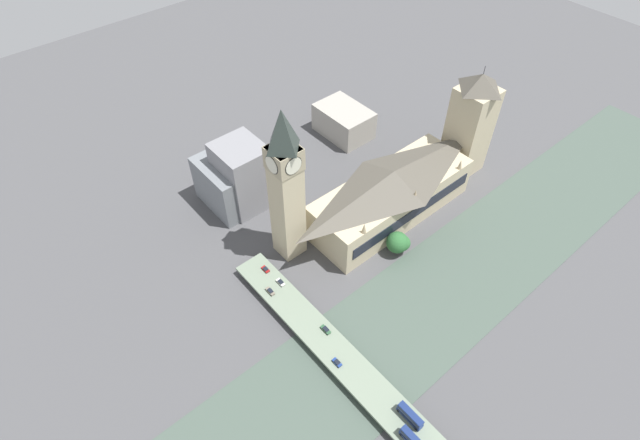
% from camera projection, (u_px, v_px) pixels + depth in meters
% --- Properties ---
extents(ground_plane, '(600.00, 600.00, 0.00)m').
position_uv_depth(ground_plane, '(403.00, 242.00, 232.65)').
color(ground_plane, '#4C4C4F').
extents(river_water, '(49.35, 360.00, 0.30)m').
position_uv_depth(river_water, '(455.00, 282.00, 216.50)').
color(river_water, '#47564C').
rests_on(river_water, ground_plane).
extents(parliament_hall, '(29.20, 83.09, 27.31)m').
position_uv_depth(parliament_hall, '(391.00, 193.00, 235.42)').
color(parliament_hall, '#C1B28E').
rests_on(parliament_hall, ground_plane).
extents(clock_tower, '(12.23, 12.23, 75.93)m').
position_uv_depth(clock_tower, '(286.00, 184.00, 200.08)').
color(clock_tower, '#C1B28E').
rests_on(clock_tower, ground_plane).
extents(victoria_tower, '(17.79, 17.79, 59.67)m').
position_uv_depth(victoria_tower, '(470.00, 124.00, 249.27)').
color(victoria_tower, '#C1B28E').
rests_on(victoria_tower, ground_plane).
extents(road_bridge, '(130.70, 13.30, 4.26)m').
position_uv_depth(road_bridge, '(349.00, 366.00, 186.03)').
color(road_bridge, '#5D6A59').
rests_on(road_bridge, ground_plane).
extents(double_decker_bus_mid, '(10.23, 2.61, 4.72)m').
position_uv_depth(double_decker_bus_mid, '(410.00, 416.00, 169.77)').
color(double_decker_bus_mid, navy).
rests_on(double_decker_bus_mid, road_bridge).
extents(car_northbound_lead, '(4.69, 1.81, 1.49)m').
position_uv_depth(car_northbound_lead, '(326.00, 329.00, 194.85)').
color(car_northbound_lead, '#2D5638').
rests_on(car_northbound_lead, road_bridge).
extents(car_northbound_mid, '(4.37, 1.91, 1.46)m').
position_uv_depth(car_northbound_mid, '(281.00, 282.00, 210.48)').
color(car_northbound_mid, silver).
rests_on(car_northbound_mid, road_bridge).
extents(car_northbound_tail, '(4.04, 1.82, 1.38)m').
position_uv_depth(car_northbound_tail, '(337.00, 362.00, 185.29)').
color(car_northbound_tail, navy).
rests_on(car_northbound_tail, road_bridge).
extents(car_southbound_lead, '(4.00, 1.92, 1.25)m').
position_uv_depth(car_southbound_lead, '(265.00, 269.00, 215.35)').
color(car_southbound_lead, maroon).
rests_on(car_southbound_lead, road_bridge).
extents(car_southbound_mid, '(4.66, 1.80, 1.46)m').
position_uv_depth(car_southbound_mid, '(270.00, 291.00, 207.32)').
color(car_southbound_mid, slate).
rests_on(car_southbound_mid, road_bridge).
extents(city_block_west, '(30.36, 21.74, 24.45)m').
position_uv_depth(city_block_west, '(228.00, 184.00, 241.97)').
color(city_block_west, slate).
rests_on(city_block_west, ground_plane).
extents(city_block_center, '(31.20, 21.88, 16.40)m').
position_uv_depth(city_block_center, '(344.00, 121.00, 283.94)').
color(city_block_center, '#A39E93').
rests_on(city_block_center, ground_plane).
extents(city_block_east, '(23.28, 21.34, 34.63)m').
position_uv_depth(city_block_east, '(243.00, 176.00, 238.44)').
color(city_block_east, gray).
rests_on(city_block_east, ground_plane).
extents(tree_embankment_near, '(10.00, 10.00, 12.00)m').
position_uv_depth(tree_embankment_near, '(397.00, 242.00, 223.05)').
color(tree_embankment_near, brown).
rests_on(tree_embankment_near, ground_plane).
extents(tree_embankment_mid, '(7.28, 7.28, 10.02)m').
position_uv_depth(tree_embankment_mid, '(402.00, 243.00, 223.60)').
color(tree_embankment_mid, brown).
rests_on(tree_embankment_mid, ground_plane).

